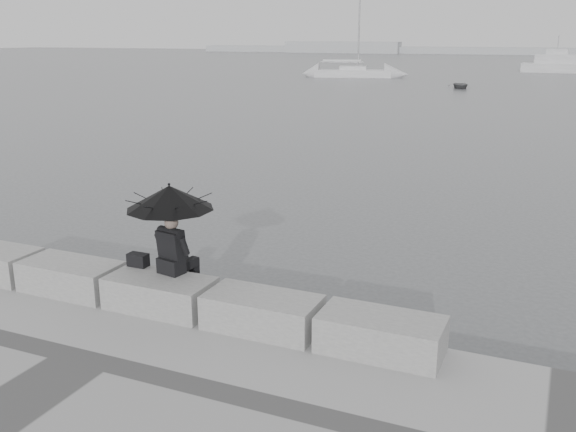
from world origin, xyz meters
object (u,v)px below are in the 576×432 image
at_px(sailboat_left, 353,72).
at_px(seated_person, 170,207).
at_px(motor_cruiser, 565,65).
at_px(dinghy, 460,85).

bearing_deg(sailboat_left, seated_person, -89.21).
height_order(seated_person, motor_cruiser, motor_cruiser).
bearing_deg(sailboat_left, dinghy, -53.53).
bearing_deg(motor_cruiser, sailboat_left, -137.20).
xyz_separation_m(sailboat_left, motor_cruiser, (20.96, 18.58, 0.38)).
bearing_deg(seated_person, sailboat_left, 116.01).
relative_size(motor_cruiser, dinghy, 3.50).
distance_m(seated_person, motor_cruiser, 79.49).
bearing_deg(motor_cruiser, seated_person, -91.56).
height_order(sailboat_left, dinghy, sailboat_left).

